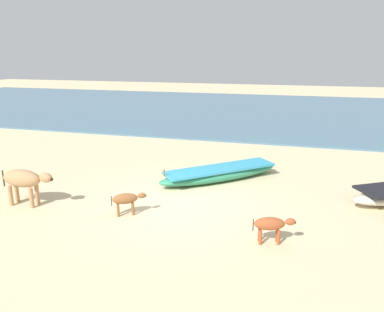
# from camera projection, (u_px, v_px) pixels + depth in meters

# --- Properties ---
(ground) EXTENTS (80.00, 80.00, 0.00)m
(ground) POSITION_uv_depth(u_px,v_px,m) (176.00, 206.00, 10.19)
(ground) COLOR beige
(sea_water) EXTENTS (60.00, 20.00, 0.08)m
(sea_water) POSITION_uv_depth(u_px,v_px,m) (250.00, 110.00, 26.57)
(sea_water) COLOR slate
(sea_water) RESTS_ON ground
(fishing_boat_1) EXTENTS (3.84, 3.50, 0.64)m
(fishing_boat_1) POSITION_uv_depth(u_px,v_px,m) (220.00, 173.00, 12.14)
(fishing_boat_1) COLOR #338C66
(fishing_boat_1) RESTS_ON ground
(cow_adult_tan) EXTENTS (1.59, 0.48, 1.02)m
(cow_adult_tan) POSITION_uv_depth(u_px,v_px,m) (24.00, 180.00, 10.04)
(cow_adult_tan) COLOR tan
(cow_adult_tan) RESTS_ON ground
(calf_near_brown) EXTENTS (0.85, 0.59, 0.59)m
(calf_near_brown) POSITION_uv_depth(u_px,v_px,m) (126.00, 199.00, 9.52)
(calf_near_brown) COLOR brown
(calf_near_brown) RESTS_ON ground
(calf_far_rust) EXTENTS (0.93, 0.44, 0.61)m
(calf_far_rust) POSITION_uv_depth(u_px,v_px,m) (271.00, 225.00, 8.09)
(calf_far_rust) COLOR #9E4C28
(calf_far_rust) RESTS_ON ground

